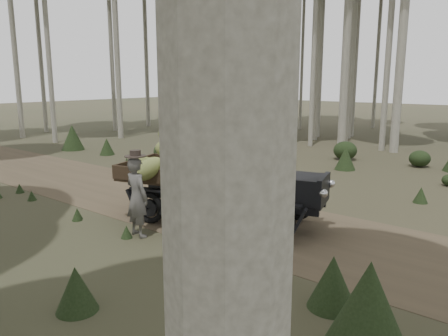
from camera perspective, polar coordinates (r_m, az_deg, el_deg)
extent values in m
plane|color=#473D2B|center=(12.79, -6.04, -4.73)|extent=(120.00, 120.00, 0.00)
cube|color=brown|center=(12.79, -6.04, -4.71)|extent=(70.00, 4.00, 0.01)
cube|color=black|center=(10.34, 9.64, -2.57)|extent=(1.31, 1.27, 0.59)
cube|color=black|center=(10.23, 12.86, -2.86)|extent=(0.40, 1.06, 0.67)
cube|color=black|center=(10.75, 1.84, -1.28)|extent=(0.49, 1.47, 0.59)
cube|color=#38281C|center=(11.40, -5.23, -1.14)|extent=(3.42, 2.68, 0.09)
cube|color=#38281C|center=(12.20, -3.09, 0.65)|extent=(2.91, 0.88, 0.34)
cube|color=#38281C|center=(10.53, -7.74, -1.17)|extent=(2.91, 0.88, 0.34)
cube|color=#38281C|center=(12.13, -11.51, 0.38)|extent=(0.59, 1.88, 0.34)
cube|color=beige|center=(10.39, 4.27, 4.99)|extent=(1.69, 2.09, 0.06)
cube|color=black|center=(11.38, 0.81, -3.23)|extent=(4.79, 1.45, 0.19)
cube|color=black|center=(10.65, -0.87, -4.26)|extent=(4.79, 1.45, 0.19)
torus|color=black|center=(11.37, 9.50, -4.75)|extent=(0.83, 0.36, 0.82)
torus|color=black|center=(9.78, 7.07, -7.38)|extent=(0.83, 0.36, 0.82)
torus|color=black|center=(12.54, -5.47, -3.12)|extent=(0.83, 0.36, 0.82)
torus|color=black|center=(11.11, -9.73, -5.14)|extent=(0.83, 0.36, 0.82)
sphere|color=beige|center=(10.66, 13.80, -2.02)|extent=(0.19, 0.19, 0.19)
sphere|color=beige|center=(9.74, 12.85, -3.25)|extent=(0.19, 0.19, 0.19)
ellipsoid|color=olive|center=(11.27, 0.38, 0.07)|extent=(0.82, 0.54, 0.48)
ellipsoid|color=olive|center=(11.37, -5.08, 2.11)|extent=(0.93, 0.97, 0.62)
ellipsoid|color=olive|center=(11.32, -2.88, 3.84)|extent=(0.81, 0.89, 0.47)
ellipsoid|color=olive|center=(11.32, -5.96, 4.75)|extent=(0.73, 0.87, 0.55)
ellipsoid|color=olive|center=(11.43, -6.07, 0.04)|extent=(0.79, 0.96, 0.72)
ellipsoid|color=olive|center=(10.54, -5.03, 1.34)|extent=(0.96, 0.70, 0.70)
ellipsoid|color=olive|center=(10.82, -4.94, 3.55)|extent=(0.65, 0.83, 0.51)
ellipsoid|color=olive|center=(11.13, -4.38, 5.21)|extent=(0.92, 0.88, 0.66)
ellipsoid|color=olive|center=(12.09, -4.07, 1.08)|extent=(0.91, 1.04, 0.73)
ellipsoid|color=olive|center=(11.62, -6.79, 2.36)|extent=(0.88, 0.73, 0.46)
ellipsoid|color=olive|center=(11.00, -4.52, 3.61)|extent=(0.48, 0.97, 0.72)
ellipsoid|color=olive|center=(11.01, -5.34, 5.14)|extent=(0.99, 0.49, 0.67)
ellipsoid|color=olive|center=(10.51, -5.89, -0.82)|extent=(0.68, 0.95, 0.63)
ellipsoid|color=olive|center=(11.15, -4.00, 2.03)|extent=(0.87, 0.83, 0.65)
ellipsoid|color=olive|center=(10.96, -5.88, 3.31)|extent=(1.04, 1.03, 0.61)
ellipsoid|color=olive|center=(11.23, -3.89, 4.77)|extent=(0.71, 0.99, 0.71)
ellipsoid|color=olive|center=(11.55, -10.68, 0.45)|extent=(0.60, 0.96, 0.49)
ellipsoid|color=olive|center=(11.35, -4.48, 2.34)|extent=(0.58, 0.97, 0.48)
ellipsoid|color=olive|center=(11.37, -2.91, 3.49)|extent=(0.91, 0.46, 0.68)
ellipsoid|color=olive|center=(11.21, -3.77, 5.27)|extent=(1.04, 0.64, 0.61)
ellipsoid|color=olive|center=(11.90, -4.24, 0.83)|extent=(0.49, 1.02, 0.66)
ellipsoid|color=olive|center=(11.37, -7.22, 2.33)|extent=(0.94, 0.54, 0.59)
ellipsoid|color=olive|center=(11.47, -3.77, 3.65)|extent=(1.02, 0.70, 0.78)
ellipsoid|color=olive|center=(11.27, -6.38, 4.72)|extent=(0.91, 1.11, 0.65)
ellipsoid|color=olive|center=(12.05, -4.16, 0.68)|extent=(0.85, 0.99, 0.68)
ellipsoid|color=olive|center=(10.94, -5.80, 1.47)|extent=(0.64, 1.03, 0.80)
ellipsoid|color=olive|center=(11.54, -4.32, 4.04)|extent=(0.53, 0.85, 0.64)
ellipsoid|color=olive|center=(10.68, -9.89, -0.12)|extent=(0.92, 1.04, 0.81)
ellipsoid|color=olive|center=(10.10, -4.25, -0.77)|extent=(0.96, 0.90, 0.75)
imported|color=#575450|center=(10.16, -11.29, -3.75)|extent=(0.72, 0.51, 1.85)
cylinder|color=#302721|center=(9.96, -11.50, 1.53)|extent=(0.54, 0.54, 0.02)
cylinder|color=#302721|center=(9.95, -11.52, 1.88)|extent=(0.27, 0.27, 0.15)
cylinder|color=#B2AD9E|center=(25.74, 16.48, 19.30)|extent=(0.23, 0.23, 14.51)
cylinder|color=#B2AD9E|center=(26.04, -4.75, 20.79)|extent=(0.28, 0.28, 15.58)
cylinder|color=#B2AD9E|center=(25.09, 5.44, 19.92)|extent=(0.37, 0.37, 14.52)
cylinder|color=#B2AD9E|center=(26.99, -22.36, 18.89)|extent=(0.28, 0.28, 14.84)
cylinder|color=#B2AD9E|center=(34.79, 19.70, 17.83)|extent=(0.25, 0.25, 15.58)
cone|color=#233319|center=(7.29, 14.00, -14.23)|extent=(0.78, 0.78, 0.87)
cone|color=#233319|center=(14.05, 24.32, -3.23)|extent=(0.42, 0.42, 0.47)
ellipsoid|color=#233319|center=(19.79, 24.19, 1.13)|extent=(0.85, 0.85, 0.68)
ellipsoid|color=#233319|center=(18.81, -5.64, 2.08)|extent=(1.22, 1.22, 0.98)
cone|color=#233319|center=(18.25, -11.35, 0.99)|extent=(0.55, 0.55, 0.61)
cone|color=#233319|center=(18.67, -6.02, 1.88)|extent=(0.83, 0.83, 0.93)
cone|color=#233319|center=(7.40, -18.76, -14.72)|extent=(0.66, 0.66, 0.73)
ellipsoid|color=#233319|center=(18.56, -7.10, 2.09)|extent=(1.36, 1.36, 1.09)
cone|color=#233319|center=(23.75, -19.18, 3.80)|extent=(1.16, 1.16, 1.29)
cone|color=#233319|center=(18.14, 15.57, 1.22)|extent=(0.82, 0.82, 0.92)
cone|color=#233319|center=(6.02, 18.26, -17.55)|extent=(1.25, 1.25, 1.39)
ellipsoid|color=#233319|center=(20.39, 15.55, 2.22)|extent=(1.04, 1.04, 0.83)
cone|color=#233319|center=(21.69, -15.06, 2.72)|extent=(0.72, 0.72, 0.80)
cone|color=#233319|center=(7.95, 7.20, -13.98)|extent=(0.27, 0.27, 0.30)
cone|color=#233319|center=(18.96, -12.58, 0.85)|extent=(0.27, 0.27, 0.30)
cone|color=#233319|center=(16.20, -7.74, -0.76)|extent=(0.27, 0.27, 0.30)
cone|color=#233319|center=(9.15, -4.31, -10.41)|extent=(0.27, 0.27, 0.30)
cone|color=#233319|center=(16.62, -7.59, -0.45)|extent=(0.27, 0.27, 0.30)
cone|color=#233319|center=(13.64, 4.65, -3.02)|extent=(0.27, 0.27, 0.30)
cone|color=#233319|center=(14.29, -23.82, -3.31)|extent=(0.27, 0.27, 0.30)
cone|color=#233319|center=(11.96, -18.61, -5.68)|extent=(0.27, 0.27, 0.30)
cone|color=#233319|center=(11.87, -18.67, -5.82)|extent=(0.27, 0.27, 0.30)
cone|color=#233319|center=(16.51, -6.75, -0.51)|extent=(0.27, 0.27, 0.30)
cone|color=#233319|center=(15.40, -25.14, -2.41)|extent=(0.27, 0.27, 0.30)
cone|color=#233319|center=(9.49, -5.32, -9.60)|extent=(0.27, 0.27, 0.30)
cone|color=#233319|center=(16.53, -5.02, -0.46)|extent=(0.27, 0.27, 0.30)
cone|color=#233319|center=(16.32, -7.67, -0.67)|extent=(0.27, 0.27, 0.30)
cone|color=#233319|center=(10.30, -12.62, -8.11)|extent=(0.27, 0.27, 0.30)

